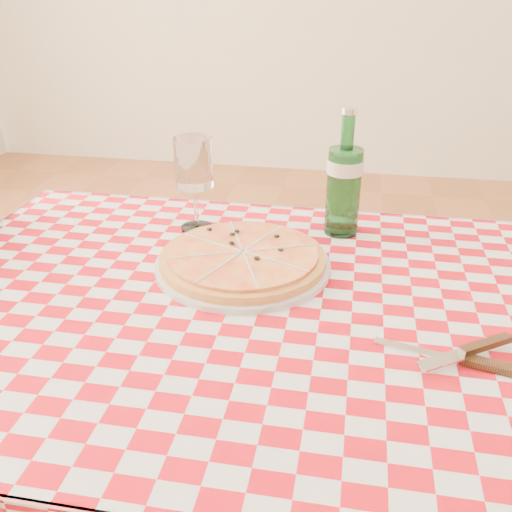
% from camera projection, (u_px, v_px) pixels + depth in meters
% --- Properties ---
extents(dining_table, '(1.20, 0.80, 0.75)m').
position_uv_depth(dining_table, '(261.00, 349.00, 1.03)').
color(dining_table, brown).
rests_on(dining_table, ground).
extents(tablecloth, '(1.30, 0.90, 0.01)m').
position_uv_depth(tablecloth, '(261.00, 305.00, 0.99)').
color(tablecloth, '#A30A14').
rests_on(tablecloth, dining_table).
extents(pizza_plate, '(0.44, 0.44, 0.04)m').
position_uv_depth(pizza_plate, '(243.00, 258.00, 1.09)').
color(pizza_plate, '#B7813D').
rests_on(pizza_plate, tablecloth).
extents(water_bottle, '(0.10, 0.10, 0.27)m').
position_uv_depth(water_bottle, '(345.00, 173.00, 1.19)').
color(water_bottle, '#175D25').
rests_on(water_bottle, tablecloth).
extents(wine_glass, '(0.09, 0.09, 0.21)m').
position_uv_depth(wine_glass, '(195.00, 185.00, 1.22)').
color(wine_glass, white).
rests_on(wine_glass, tablecloth).
extents(cutlery, '(0.28, 0.25, 0.03)m').
position_uv_depth(cutlery, '(461.00, 355.00, 0.84)').
color(cutlery, silver).
rests_on(cutlery, tablecloth).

